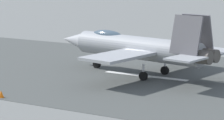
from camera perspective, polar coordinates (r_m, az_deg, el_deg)
name	(u,v)px	position (r m, az deg, el deg)	size (l,w,h in m)	color
ground_plane	(143,76)	(49.81, 3.18, -1.61)	(400.00, 400.00, 0.00)	slate
runway_strip	(143,76)	(49.80, 3.20, -1.60)	(240.00, 26.00, 0.02)	#444745
fighter_jet	(137,47)	(49.87, 2.52, 1.32)	(17.52, 14.49, 5.70)	#979A9F
marker_cone_mid	(1,94)	(42.60, -11.15, -3.41)	(0.44, 0.44, 0.55)	orange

